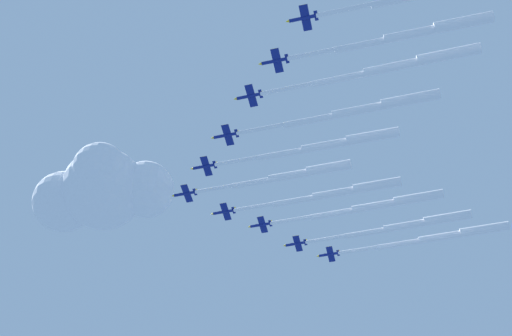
{
  "coord_description": "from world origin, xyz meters",
  "views": [
    {
      "loc": [
        -3.8,
        -175.39,
        -13.0
      ],
      "look_at": [
        0.0,
        0.0,
        168.45
      ],
      "focal_mm": 47.82,
      "sensor_mm": 36.0,
      "label": 1
    }
  ],
  "objects_px": {
    "jet_starboard_outer": "(409,225)",
    "jet_trail_port": "(415,33)",
    "jet_port_outer": "(397,66)",
    "jet_port_inner": "(329,144)",
    "jet_port_mid": "(363,109)",
    "jet_lead": "(292,175)",
    "jet_starboard_inner": "(338,192)",
    "jet_trail_starboard": "(445,236)",
    "jet_starboard_mid": "(378,205)"
  },
  "relations": [
    {
      "from": "jet_lead",
      "to": "jet_starboard_inner",
      "type": "relative_size",
      "value": 0.93
    },
    {
      "from": "jet_trail_port",
      "to": "jet_port_inner",
      "type": "bearing_deg",
      "value": 115.06
    },
    {
      "from": "jet_trail_starboard",
      "to": "jet_starboard_inner",
      "type": "bearing_deg",
      "value": -149.79
    },
    {
      "from": "jet_port_outer",
      "to": "jet_trail_port",
      "type": "height_order",
      "value": "jet_port_outer"
    },
    {
      "from": "jet_starboard_mid",
      "to": "jet_port_inner",
      "type": "bearing_deg",
      "value": -123.72
    },
    {
      "from": "jet_starboard_mid",
      "to": "jet_starboard_outer",
      "type": "bearing_deg",
      "value": 35.21
    },
    {
      "from": "jet_starboard_outer",
      "to": "jet_trail_port",
      "type": "height_order",
      "value": "jet_starboard_outer"
    },
    {
      "from": "jet_port_mid",
      "to": "jet_trail_port",
      "type": "height_order",
      "value": "jet_trail_port"
    },
    {
      "from": "jet_trail_port",
      "to": "jet_starboard_outer",
      "type": "bearing_deg",
      "value": 80.98
    },
    {
      "from": "jet_starboard_outer",
      "to": "jet_trail_starboard",
      "type": "height_order",
      "value": "jet_trail_starboard"
    },
    {
      "from": "jet_port_outer",
      "to": "jet_starboard_outer",
      "type": "height_order",
      "value": "jet_port_outer"
    },
    {
      "from": "jet_starboard_mid",
      "to": "jet_starboard_outer",
      "type": "relative_size",
      "value": 1.03
    },
    {
      "from": "jet_lead",
      "to": "jet_port_mid",
      "type": "bearing_deg",
      "value": -56.48
    },
    {
      "from": "jet_starboard_inner",
      "to": "jet_lead",
      "type": "bearing_deg",
      "value": -154.39
    },
    {
      "from": "jet_starboard_inner",
      "to": "jet_trail_port",
      "type": "bearing_deg",
      "value": -77.33
    },
    {
      "from": "jet_port_mid",
      "to": "jet_trail_starboard",
      "type": "bearing_deg",
      "value": 57.99
    },
    {
      "from": "jet_starboard_inner",
      "to": "jet_port_outer",
      "type": "height_order",
      "value": "jet_port_outer"
    },
    {
      "from": "jet_lead",
      "to": "jet_port_mid",
      "type": "height_order",
      "value": "jet_lead"
    },
    {
      "from": "jet_port_mid",
      "to": "jet_port_outer",
      "type": "relative_size",
      "value": 0.98
    },
    {
      "from": "jet_port_mid",
      "to": "jet_trail_port",
      "type": "bearing_deg",
      "value": -67.91
    },
    {
      "from": "jet_port_mid",
      "to": "jet_trail_starboard",
      "type": "relative_size",
      "value": 1.0
    },
    {
      "from": "jet_lead",
      "to": "jet_trail_starboard",
      "type": "height_order",
      "value": "jet_trail_starboard"
    },
    {
      "from": "jet_starboard_mid",
      "to": "jet_starboard_outer",
      "type": "height_order",
      "value": "jet_starboard_mid"
    },
    {
      "from": "jet_port_inner",
      "to": "jet_starboard_mid",
      "type": "bearing_deg",
      "value": 56.28
    },
    {
      "from": "jet_port_mid",
      "to": "jet_trail_starboard",
      "type": "height_order",
      "value": "jet_trail_starboard"
    },
    {
      "from": "jet_trail_port",
      "to": "jet_trail_starboard",
      "type": "bearing_deg",
      "value": 72.54
    },
    {
      "from": "jet_starboard_inner",
      "to": "jet_starboard_outer",
      "type": "relative_size",
      "value": 0.98
    },
    {
      "from": "jet_port_mid",
      "to": "jet_trail_port",
      "type": "xyz_separation_m",
      "value": [
        12.19,
        -30.05,
        0.49
      ]
    },
    {
      "from": "jet_lead",
      "to": "jet_port_outer",
      "type": "distance_m",
      "value": 58.79
    },
    {
      "from": "jet_port_outer",
      "to": "jet_lead",
      "type": "bearing_deg",
      "value": 122.24
    },
    {
      "from": "jet_port_mid",
      "to": "jet_port_inner",
      "type": "bearing_deg",
      "value": 120.06
    },
    {
      "from": "jet_port_inner",
      "to": "jet_trail_port",
      "type": "bearing_deg",
      "value": -64.94
    },
    {
      "from": "jet_starboard_inner",
      "to": "jet_port_outer",
      "type": "distance_m",
      "value": 59.89
    },
    {
      "from": "jet_lead",
      "to": "jet_port_outer",
      "type": "bearing_deg",
      "value": -57.76
    },
    {
      "from": "jet_trail_port",
      "to": "jet_trail_starboard",
      "type": "distance_m",
      "value": 104.62
    },
    {
      "from": "jet_starboard_inner",
      "to": "jet_trail_port",
      "type": "xyz_separation_m",
      "value": [
        16.2,
        -72.05,
        -0.6
      ]
    },
    {
      "from": "jet_starboard_inner",
      "to": "jet_trail_starboard",
      "type": "distance_m",
      "value": 55.11
    },
    {
      "from": "jet_port_mid",
      "to": "jet_starboard_outer",
      "type": "bearing_deg",
      "value": 66.24
    },
    {
      "from": "jet_lead",
      "to": "jet_starboard_outer",
      "type": "bearing_deg",
      "value": 29.01
    },
    {
      "from": "jet_lead",
      "to": "jet_starboard_mid",
      "type": "bearing_deg",
      "value": 26.4
    },
    {
      "from": "jet_port_inner",
      "to": "jet_port_mid",
      "type": "height_order",
      "value": "jet_port_inner"
    },
    {
      "from": "jet_lead",
      "to": "jet_trail_port",
      "type": "bearing_deg",
      "value": -61.6
    },
    {
      "from": "jet_port_inner",
      "to": "jet_trail_starboard",
      "type": "bearing_deg",
      "value": 44.83
    },
    {
      "from": "jet_port_mid",
      "to": "jet_trail_starboard",
      "type": "distance_m",
      "value": 82.28
    },
    {
      "from": "jet_port_mid",
      "to": "jet_starboard_outer",
      "type": "xyz_separation_m",
      "value": [
        26.55,
        60.31,
        1.27
      ]
    },
    {
      "from": "jet_starboard_mid",
      "to": "jet_trail_starboard",
      "type": "relative_size",
      "value": 0.98
    },
    {
      "from": "jet_port_inner",
      "to": "jet_port_outer",
      "type": "distance_m",
      "value": 38.23
    },
    {
      "from": "jet_starboard_outer",
      "to": "jet_trail_port",
      "type": "distance_m",
      "value": 91.5
    },
    {
      "from": "jet_lead",
      "to": "jet_trail_port",
      "type": "distance_m",
      "value": 72.07
    },
    {
      "from": "jet_port_inner",
      "to": "jet_port_mid",
      "type": "relative_size",
      "value": 0.97
    }
  ]
}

